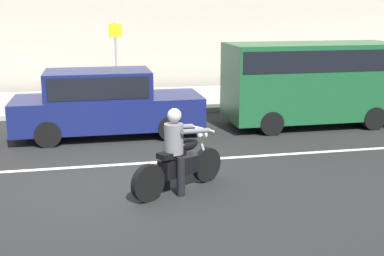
{
  "coord_description": "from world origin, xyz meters",
  "views": [
    {
      "loc": [
        -0.34,
        -9.22,
        3.28
      ],
      "look_at": [
        1.44,
        -0.64,
        1.12
      ],
      "focal_mm": 45.99,
      "sensor_mm": 36.0,
      "label": 1
    }
  ],
  "objects": [
    {
      "name": "ground_plane",
      "position": [
        0.0,
        0.0,
        0.0
      ],
      "size": [
        80.0,
        80.0,
        0.0
      ],
      "primitive_type": "plane",
      "color": "black"
    },
    {
      "name": "sidewalk_slab",
      "position": [
        0.0,
        8.0,
        0.07
      ],
      "size": [
        40.0,
        4.4,
        0.14
      ],
      "primitive_type": "cube",
      "color": "#99968E",
      "rests_on": "ground_plane"
    },
    {
      "name": "lane_marking_stripe",
      "position": [
        -0.69,
        0.9,
        0.0
      ],
      "size": [
        18.0,
        0.14,
        0.01
      ],
      "primitive_type": "cube",
      "color": "silver",
      "rests_on": "ground_plane"
    },
    {
      "name": "motorcycle_with_rider_gray",
      "position": [
        1.14,
        -0.86,
        0.64
      ],
      "size": [
        1.85,
        1.24,
        1.56
      ],
      "color": "black",
      "rests_on": "ground_plane"
    },
    {
      "name": "parked_sedan_navy",
      "position": [
        -0.01,
        3.44,
        0.89
      ],
      "size": [
        4.79,
        1.82,
        1.72
      ],
      "color": "#11194C",
      "rests_on": "ground_plane"
    },
    {
      "name": "parked_van_forest_green",
      "position": [
        5.72,
        3.5,
        1.34
      ],
      "size": [
        4.78,
        1.96,
        2.32
      ],
      "color": "#164C28",
      "rests_on": "ground_plane"
    },
    {
      "name": "street_sign_post",
      "position": [
        0.55,
        7.82,
        1.73
      ],
      "size": [
        0.44,
        0.08,
        2.63
      ],
      "color": "gray",
      "rests_on": "sidewalk_slab"
    }
  ]
}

